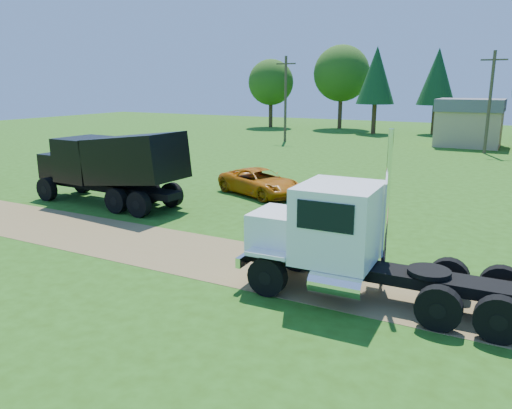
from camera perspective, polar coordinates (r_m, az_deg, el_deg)
The scene contains 10 objects.
ground at distance 18.32m, azimuth -3.58°, elevation -6.27°, with size 140.00×140.00×0.00m, color #285011.
dirt_track at distance 18.32m, azimuth -3.58°, elevation -6.25°, with size 120.00×4.20×0.01m, color olive.
white_semi_tractor at distance 15.15m, azimuth 9.67°, elevation -3.96°, with size 8.33×3.09×5.00m.
black_dump_truck at distance 26.97m, azimuth -16.13°, elevation 4.50°, with size 9.21×3.14×3.96m.
orange_pickup at distance 28.48m, azimuth 0.47°, elevation 2.59°, with size 2.47×5.36×1.49m, color #C16709.
spectator_a at distance 18.43m, azimuth 2.96°, elevation -3.19°, with size 0.65×0.43×1.80m, color #999999.
spectator_b at distance 22.54m, azimuth 11.78°, elevation -0.16°, with size 0.93×0.72×1.91m, color #999999.
tan_shed at distance 54.96m, azimuth 23.18°, elevation 8.67°, with size 6.20×5.40×4.70m.
utility_poles at distance 49.70m, azimuth 25.16°, elevation 10.70°, with size 42.20×0.28×9.00m.
tree_row at distance 65.22m, azimuth 25.18°, elevation 12.93°, with size 59.48×15.27×11.29m.
Camera 1 is at (9.16, -14.58, 6.27)m, focal length 35.00 mm.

